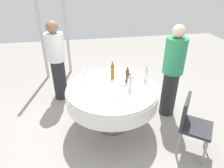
# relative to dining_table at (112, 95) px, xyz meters

# --- Properties ---
(ground_plane) EXTENTS (10.00, 10.00, 0.00)m
(ground_plane) POSITION_rel_dining_table_xyz_m (0.00, 0.00, -0.59)
(ground_plane) COLOR gray
(dining_table) EXTENTS (1.44, 1.44, 0.74)m
(dining_table) POSITION_rel_dining_table_xyz_m (0.00, 0.00, 0.00)
(dining_table) COLOR white
(dining_table) RESTS_ON ground_plane
(bottle_brown_right) EXTENTS (0.06, 0.06, 0.28)m
(bottle_brown_right) POSITION_rel_dining_table_xyz_m (-0.12, 0.27, 0.28)
(bottle_brown_right) COLOR #593314
(bottle_brown_right) RESTS_ON dining_table
(bottle_clear_mid) EXTENTS (0.07, 0.07, 0.27)m
(bottle_clear_mid) POSITION_rel_dining_table_xyz_m (-0.12, 0.57, 0.27)
(bottle_clear_mid) COLOR silver
(bottle_clear_mid) RESTS_ON dining_table
(bottle_clear_north) EXTENTS (0.07, 0.07, 0.28)m
(bottle_clear_north) POSITION_rel_dining_table_xyz_m (0.14, 0.24, 0.28)
(bottle_clear_north) COLOR silver
(bottle_clear_north) RESTS_ON dining_table
(bottle_amber_near) EXTENTS (0.07, 0.07, 0.29)m
(bottle_amber_near) POSITION_rel_dining_table_xyz_m (-0.28, 0.06, 0.28)
(bottle_amber_near) COLOR #8C5619
(bottle_amber_near) RESTS_ON dining_table
(wine_glass_near) EXTENTS (0.07, 0.07, 0.14)m
(wine_glass_near) POSITION_rel_dining_table_xyz_m (-0.29, 0.40, 0.25)
(wine_glass_near) COLOR white
(wine_glass_near) RESTS_ON dining_table
(wine_glass_east) EXTENTS (0.07, 0.07, 0.15)m
(wine_glass_east) POSITION_rel_dining_table_xyz_m (-0.06, 0.20, 0.25)
(wine_glass_east) COLOR white
(wine_glass_east) RESTS_ON dining_table
(wine_glass_west) EXTENTS (0.07, 0.07, 0.15)m
(wine_glass_west) POSITION_rel_dining_table_xyz_m (-0.34, -0.40, 0.25)
(wine_glass_west) COLOR white
(wine_glass_west) RESTS_ON dining_table
(plate_left) EXTENTS (0.21, 0.21, 0.02)m
(plate_left) POSITION_rel_dining_table_xyz_m (-0.09, -0.43, 0.16)
(plate_left) COLOR white
(plate_left) RESTS_ON dining_table
(plate_far) EXTENTS (0.22, 0.22, 0.02)m
(plate_far) POSITION_rel_dining_table_xyz_m (0.51, 0.15, 0.16)
(plate_far) COLOR white
(plate_far) RESTS_ON dining_table
(plate_inner) EXTENTS (0.23, 0.23, 0.02)m
(plate_inner) POSITION_rel_dining_table_xyz_m (-0.06, -0.03, 0.16)
(plate_inner) COLOR white
(plate_inner) RESTS_ON dining_table
(fork_mid) EXTENTS (0.02, 0.18, 0.00)m
(fork_mid) POSITION_rel_dining_table_xyz_m (0.03, 0.39, 0.15)
(fork_mid) COLOR silver
(fork_mid) RESTS_ON dining_table
(spoon_north) EXTENTS (0.18, 0.02, 0.00)m
(spoon_north) POSITION_rel_dining_table_xyz_m (-0.44, 0.10, 0.15)
(spoon_north) COLOR silver
(spoon_north) RESTS_ON dining_table
(folded_napkin) EXTENTS (0.17, 0.17, 0.02)m
(folded_napkin) POSITION_rel_dining_table_xyz_m (0.25, 0.03, 0.16)
(folded_napkin) COLOR white
(folded_napkin) RESTS_ON dining_table
(person_right) EXTENTS (0.34, 0.34, 1.56)m
(person_right) POSITION_rel_dining_table_xyz_m (-1.03, -0.88, 0.23)
(person_right) COLOR #26262B
(person_right) RESTS_ON ground_plane
(person_mid) EXTENTS (0.34, 0.34, 1.62)m
(person_mid) POSITION_rel_dining_table_xyz_m (-0.16, 1.05, 0.25)
(person_mid) COLOR #26262B
(person_mid) RESTS_ON ground_plane
(chair_west) EXTENTS (0.56, 0.56, 0.87)m
(chair_west) POSITION_rel_dining_table_xyz_m (0.72, 0.97, -0.07)
(chair_west) COLOR #2D2D33
(chair_west) RESTS_ON ground_plane
(tent_pole_main) EXTENTS (0.07, 0.07, 2.69)m
(tent_pole_main) POSITION_rel_dining_table_xyz_m (-2.04, -1.25, 0.75)
(tent_pole_main) COLOR #B2B5B7
(tent_pole_main) RESTS_ON ground_plane
(tent_pole_secondary) EXTENTS (0.07, 0.07, 2.57)m
(tent_pole_secondary) POSITION_rel_dining_table_xyz_m (-2.24, -0.71, 0.69)
(tent_pole_secondary) COLOR #B2B5B7
(tent_pole_secondary) RESTS_ON ground_plane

